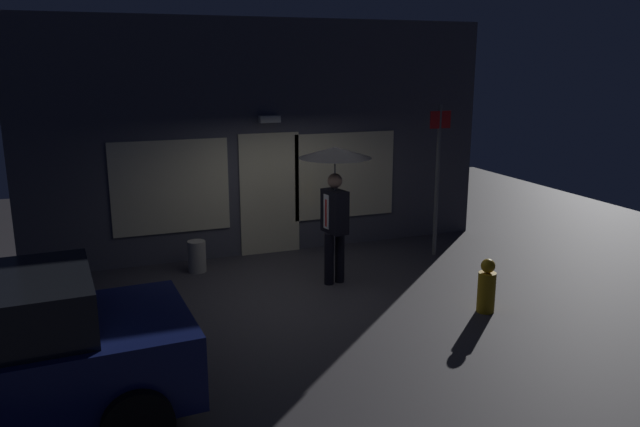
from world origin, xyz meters
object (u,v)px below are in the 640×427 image
at_px(person_with_umbrella, 335,179).
at_px(sidewalk_bollard, 197,256).
at_px(fire_hydrant, 487,287).
at_px(street_sign_post, 437,173).

xyz_separation_m(person_with_umbrella, sidewalk_bollard, (-1.94, 1.32, -1.41)).
relative_size(person_with_umbrella, fire_hydrant, 2.80).
bearing_deg(fire_hydrant, sidewalk_bollard, 137.90).
relative_size(person_with_umbrella, street_sign_post, 0.81).
relative_size(sidewalk_bollard, fire_hydrant, 0.68).
height_order(street_sign_post, sidewalk_bollard, street_sign_post).
distance_m(person_with_umbrella, sidewalk_bollard, 2.74).
distance_m(street_sign_post, fire_hydrant, 2.90).
bearing_deg(fire_hydrant, person_with_umbrella, 130.16).
xyz_separation_m(street_sign_post, sidewalk_bollard, (-4.19, 0.59, -1.25)).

